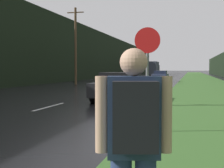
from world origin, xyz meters
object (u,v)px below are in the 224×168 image
stop_sign (147,68)px  hitchhiker_with_backpack (134,143)px  car_passing_near (117,86)px  delivery_truck (153,69)px  car_passing_far (160,76)px

stop_sign → hitchhiker_with_backpack: bearing=-83.3°
stop_sign → hitchhiker_with_backpack: (0.65, -5.54, -0.62)m
car_passing_near → delivery_truck: size_ratio=0.59×
stop_sign → car_passing_near: 8.34m
hitchhiker_with_backpack → delivery_truck: size_ratio=0.23×
car_passing_near → delivery_truck: 54.60m
car_passing_far → delivery_truck: 30.55m
stop_sign → delivery_truck: (-7.14, 62.25, 0.08)m
stop_sign → car_passing_near: bearing=108.7°
car_passing_near → delivery_truck: delivery_truck is taller
hitchhiker_with_backpack → stop_sign: bearing=83.3°
car_passing_far → car_passing_near: bearing=90.0°
car_passing_far → delivery_truck: (-4.48, 30.20, 1.00)m
car_passing_near → car_passing_far: bearing=-90.0°
stop_sign → car_passing_near: stop_sign is taller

